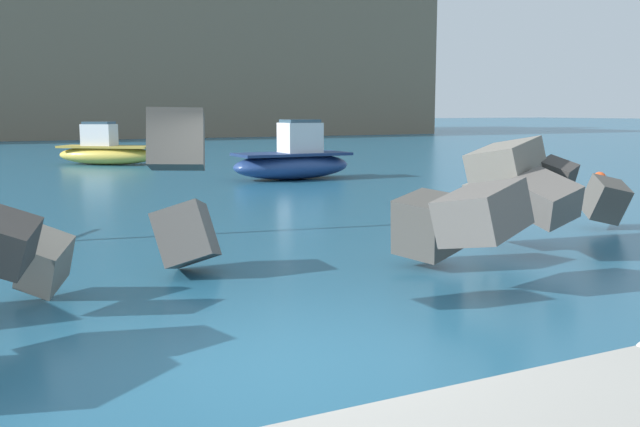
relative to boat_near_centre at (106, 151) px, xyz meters
name	(u,v)px	position (x,y,z in m)	size (l,w,h in m)	color
ground_plane	(273,363)	(-3.94, -28.28, -0.64)	(400.00, 400.00, 0.00)	#235B7A
breakwater_jetty	(6,237)	(-6.19, -26.27, 0.51)	(31.80, 6.83, 3.00)	#605B56
boat_near_centre	(106,151)	(0.00, 0.00, 0.00)	(4.77, 4.23, 2.01)	#EAC64C
boat_mid_centre	(293,160)	(4.67, -10.62, 0.06)	(4.56, 2.06, 2.19)	navy
mooring_buoy_inner	(600,178)	(13.14, -17.25, -0.42)	(0.44, 0.44, 0.44)	#E54C1E
headland_bluff	(62,51)	(4.85, 45.97, 8.08)	(74.80, 31.34, 17.39)	#756651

